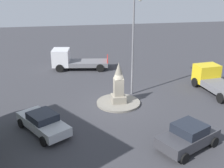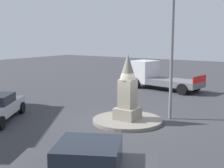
% 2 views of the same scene
% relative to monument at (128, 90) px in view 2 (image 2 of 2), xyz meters
% --- Properties ---
extents(ground_plane, '(80.00, 80.00, 0.00)m').
position_rel_monument_xyz_m(ground_plane, '(0.00, 0.00, -1.65)').
color(ground_plane, '#38383D').
extents(traffic_island, '(3.50, 3.50, 0.17)m').
position_rel_monument_xyz_m(traffic_island, '(0.00, 0.00, -1.57)').
color(traffic_island, gray).
rests_on(traffic_island, ground).
extents(monument, '(1.09, 1.09, 3.28)m').
position_rel_monument_xyz_m(monument, '(0.00, 0.00, 0.00)').
color(monument, gray).
rests_on(monument, traffic_island).
extents(streetlamp, '(3.82, 0.28, 8.76)m').
position_rel_monument_xyz_m(streetlamp, '(-1.79, 1.53, 3.58)').
color(streetlamp, slate).
rests_on(streetlamp, ground).
extents(truck_white_waiting, '(3.11, 6.23, 2.23)m').
position_rel_monument_xyz_m(truck_white_waiting, '(-9.88, -3.20, -0.63)').
color(truck_white_waiting, silver).
rests_on(truck_white_waiting, ground).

